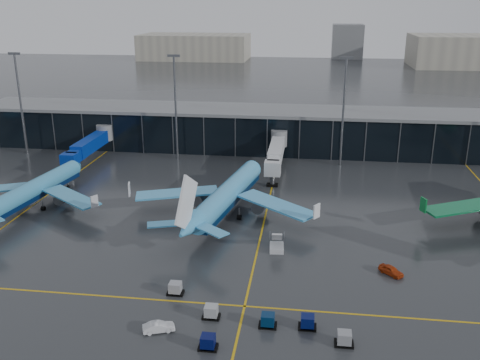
# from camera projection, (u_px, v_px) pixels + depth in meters

# --- Properties ---
(ground) EXTENTS (600.00, 600.00, 0.00)m
(ground) POSITION_uv_depth(u_px,v_px,m) (194.00, 251.00, 84.63)
(ground) COLOR #282B2D
(ground) RESTS_ON ground
(terminal_pier) EXTENTS (142.00, 17.00, 10.70)m
(terminal_pier) POSITION_uv_depth(u_px,v_px,m) (243.00, 128.00, 141.09)
(terminal_pier) COLOR black
(terminal_pier) RESTS_ON ground
(jet_bridges) EXTENTS (94.00, 27.50, 7.20)m
(jet_bridges) POSITION_uv_depth(u_px,v_px,m) (88.00, 145.00, 127.90)
(jet_bridges) COLOR #595B60
(jet_bridges) RESTS_ON ground
(flood_masts) EXTENTS (203.00, 0.50, 25.50)m
(flood_masts) POSITION_uv_depth(u_px,v_px,m) (258.00, 106.00, 126.50)
(flood_masts) COLOR #595B60
(flood_masts) RESTS_ON ground
(distant_hangars) EXTENTS (260.00, 71.00, 22.00)m
(distant_hangars) POSITION_uv_depth(u_px,v_px,m) (366.00, 49.00, 329.07)
(distant_hangars) COLOR #B2AD99
(distant_hangars) RESTS_ON ground
(taxi_lines) EXTENTS (220.00, 120.00, 0.02)m
(taxi_lines) POSITION_uv_depth(u_px,v_px,m) (263.00, 227.00, 93.33)
(taxi_lines) COLOR gold
(taxi_lines) RESTS_ON ground
(airliner_arkefly) EXTENTS (36.36, 40.18, 11.17)m
(airliner_arkefly) POSITION_uv_depth(u_px,v_px,m) (34.00, 178.00, 101.23)
(airliner_arkefly) COLOR #3B92C2
(airliner_arkefly) RESTS_ON ground
(airliner_klm_near) EXTENTS (43.17, 47.21, 12.69)m
(airliner_klm_near) POSITION_uv_depth(u_px,v_px,m) (228.00, 181.00, 97.15)
(airliner_klm_near) COLOR #43A3DD
(airliner_klm_near) RESTS_ON ground
(baggage_carts) EXTENTS (24.21, 12.64, 1.70)m
(baggage_carts) POSITION_uv_depth(u_px,v_px,m) (250.00, 320.00, 64.94)
(baggage_carts) COLOR black
(baggage_carts) RESTS_ON ground
(mobile_airstair) EXTENTS (2.43, 3.35, 3.45)m
(mobile_airstair) POSITION_uv_depth(u_px,v_px,m) (277.00, 246.00, 84.58)
(mobile_airstair) COLOR silver
(mobile_airstair) RESTS_ON ground
(service_van_red) EXTENTS (3.76, 3.81, 1.30)m
(service_van_red) POSITION_uv_depth(u_px,v_px,m) (391.00, 270.00, 77.11)
(service_van_red) COLOR #AD330D
(service_van_red) RESTS_ON ground
(service_van_white) EXTENTS (4.03, 2.62, 1.25)m
(service_van_white) POSITION_uv_depth(u_px,v_px,m) (159.00, 327.00, 63.83)
(service_van_white) COLOR silver
(service_van_white) RESTS_ON ground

